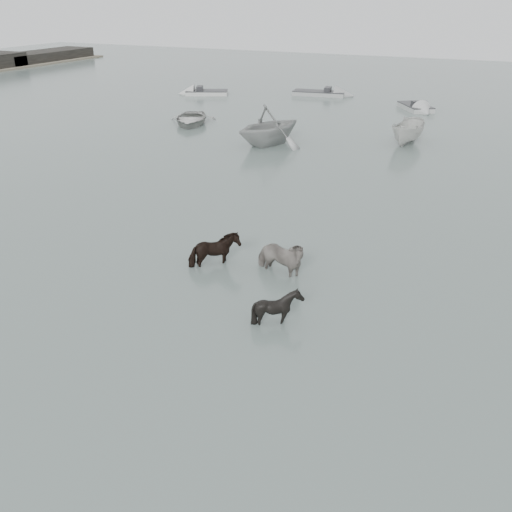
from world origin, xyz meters
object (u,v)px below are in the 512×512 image
object	(u,v)px
pony_pinto	(280,251)
pony_black	(278,303)
rowboat_lead	(191,117)
pony_dark	(215,246)

from	to	relation	value
pony_pinto	pony_black	xyz separation A→B (m)	(1.06, -2.73, -0.18)
pony_pinto	rowboat_lead	world-z (taller)	pony_pinto
pony_dark	rowboat_lead	world-z (taller)	pony_dark
rowboat_lead	pony_black	bearing A→B (deg)	-77.10
pony_pinto	rowboat_lead	bearing A→B (deg)	47.60
pony_dark	rowboat_lead	xyz separation A→B (m)	(-12.02, 18.78, -0.25)
pony_dark	pony_black	xyz separation A→B (m)	(3.21, -2.41, -0.08)
pony_pinto	pony_black	world-z (taller)	pony_pinto
pony_pinto	pony_dark	distance (m)	2.17
pony_black	pony_pinto	bearing A→B (deg)	31.55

